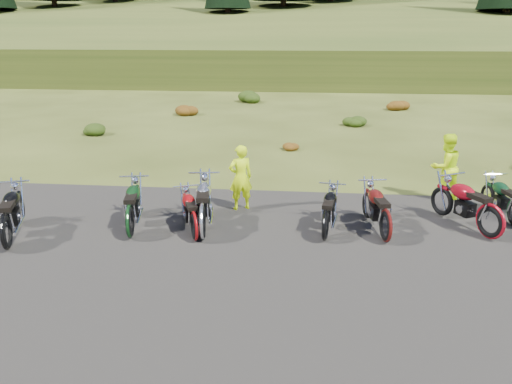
# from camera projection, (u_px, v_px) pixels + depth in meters

# --- Properties ---
(ground) EXTENTS (300.00, 300.00, 0.00)m
(ground) POSITION_uv_depth(u_px,v_px,m) (291.00, 252.00, 10.47)
(ground) COLOR #343D14
(ground) RESTS_ON ground
(gravel_pad) EXTENTS (20.00, 12.00, 0.04)m
(gravel_pad) POSITION_uv_depth(u_px,v_px,m) (287.00, 301.00, 8.58)
(gravel_pad) COLOR black
(gravel_pad) RESTS_ON ground
(hill_slope) EXTENTS (300.00, 45.97, 9.37)m
(hill_slope) POSITION_uv_depth(u_px,v_px,m) (306.00, 69.00, 57.73)
(hill_slope) COLOR #314316
(hill_slope) RESTS_ON ground
(hill_plateau) EXTENTS (300.00, 90.00, 9.17)m
(hill_plateau) POSITION_uv_depth(u_px,v_px,m) (307.00, 49.00, 114.44)
(hill_plateau) COLOR #314316
(hill_plateau) RESTS_ON ground
(shrub_1) EXTENTS (1.03, 1.03, 0.61)m
(shrub_1) POSITION_uv_depth(u_px,v_px,m) (93.00, 128.00, 21.92)
(shrub_1) COLOR #1E350D
(shrub_1) RESTS_ON ground
(shrub_2) EXTENTS (1.30, 1.30, 0.77)m
(shrub_2) POSITION_uv_depth(u_px,v_px,m) (186.00, 109.00, 26.63)
(shrub_2) COLOR maroon
(shrub_2) RESTS_ON ground
(shrub_3) EXTENTS (1.56, 1.56, 0.92)m
(shrub_3) POSITION_uv_depth(u_px,v_px,m) (250.00, 95.00, 31.34)
(shrub_3) COLOR #1E350D
(shrub_3) RESTS_ON ground
(shrub_4) EXTENTS (0.77, 0.77, 0.45)m
(shrub_4) POSITION_uv_depth(u_px,v_px,m) (289.00, 144.00, 19.13)
(shrub_4) COLOR maroon
(shrub_4) RESTS_ON ground
(shrub_5) EXTENTS (1.03, 1.03, 0.61)m
(shrub_5) POSITION_uv_depth(u_px,v_px,m) (354.00, 120.00, 23.84)
(shrub_5) COLOR #1E350D
(shrub_5) RESTS_ON ground
(shrub_6) EXTENTS (1.30, 1.30, 0.77)m
(shrub_6) POSITION_uv_depth(u_px,v_px,m) (397.00, 103.00, 28.55)
(shrub_6) COLOR maroon
(shrub_6) RESTS_ON ground
(motorcycle_0) EXTENTS (1.46, 2.34, 1.16)m
(motorcycle_0) POSITION_uv_depth(u_px,v_px,m) (9.00, 250.00, 10.55)
(motorcycle_0) COLOR black
(motorcycle_0) RESTS_ON ground
(motorcycle_1) EXTENTS (1.27, 1.95, 0.97)m
(motorcycle_1) POSITION_uv_depth(u_px,v_px,m) (195.00, 241.00, 10.99)
(motorcycle_1) COLOR maroon
(motorcycle_1) RESTS_ON ground
(motorcycle_2) EXTENTS (1.13, 2.23, 1.11)m
(motorcycle_2) POSITION_uv_depth(u_px,v_px,m) (131.00, 238.00, 11.13)
(motorcycle_2) COLOR black
(motorcycle_2) RESTS_ON ground
(motorcycle_3) EXTENTS (1.09, 2.38, 1.20)m
(motorcycle_3) POSITION_uv_depth(u_px,v_px,m) (203.00, 240.00, 11.07)
(motorcycle_3) COLOR #A6A6AB
(motorcycle_3) RESTS_ON ground
(motorcycle_4) EXTENTS (1.04, 2.17, 1.09)m
(motorcycle_4) POSITION_uv_depth(u_px,v_px,m) (384.00, 242.00, 10.93)
(motorcycle_4) COLOR #4E0F0D
(motorcycle_4) RESTS_ON ground
(motorcycle_5) EXTENTS (0.94, 2.01, 1.01)m
(motorcycle_5) POSITION_uv_depth(u_px,v_px,m) (325.00, 241.00, 10.99)
(motorcycle_5) COLOR black
(motorcycle_5) RESTS_ON ground
(motorcycle_6) EXTENTS (1.73, 2.35, 1.18)m
(motorcycle_6) POSITION_uv_depth(u_px,v_px,m) (487.00, 239.00, 11.08)
(motorcycle_6) COLOR maroon
(motorcycle_6) RESTS_ON ground
(person_middle) EXTENTS (0.72, 0.62, 1.68)m
(person_middle) POSITION_uv_depth(u_px,v_px,m) (241.00, 179.00, 12.63)
(person_middle) COLOR #C7EB0C
(person_middle) RESTS_ON ground
(person_right_a) EXTENTS (1.09, 0.99, 1.81)m
(person_right_a) POSITION_uv_depth(u_px,v_px,m) (445.00, 168.00, 13.34)
(person_right_a) COLOR #C7EB0C
(person_right_a) RESTS_ON ground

